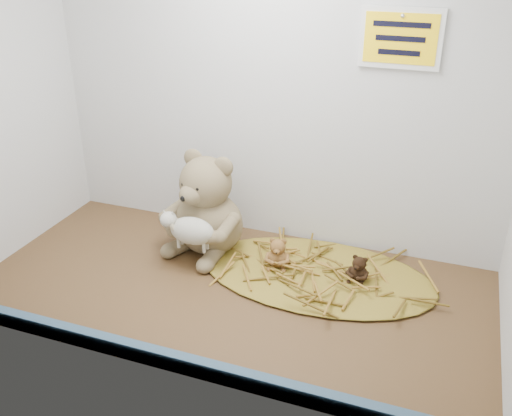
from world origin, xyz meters
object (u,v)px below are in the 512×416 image
(mini_teddy_tan, at_px, (278,252))
(toy_lamb, at_px, (192,231))
(main_teddy, at_px, (208,203))
(mini_teddy_brown, at_px, (359,268))

(mini_teddy_tan, bearing_deg, toy_lamb, -173.03)
(main_teddy, xyz_separation_m, mini_teddy_brown, (0.40, -0.03, -0.09))
(toy_lamb, distance_m, mini_teddy_tan, 0.22)
(toy_lamb, bearing_deg, mini_teddy_tan, 17.64)
(main_teddy, xyz_separation_m, toy_lamb, (0.00, -0.10, -0.03))
(mini_teddy_tan, distance_m, mini_teddy_brown, 0.20)
(toy_lamb, relative_size, mini_teddy_brown, 2.21)
(mini_teddy_tan, relative_size, mini_teddy_brown, 1.17)
(main_teddy, xyz_separation_m, mini_teddy_tan, (0.20, -0.03, -0.09))
(main_teddy, relative_size, toy_lamb, 1.81)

